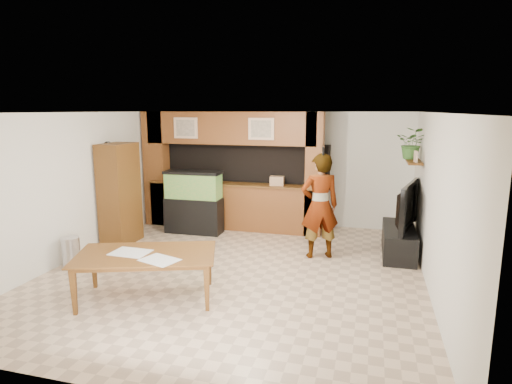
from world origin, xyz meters
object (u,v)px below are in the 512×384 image
(person, at_px, (320,206))
(pantry_cabinet, at_px, (120,194))
(television, at_px, (401,205))
(dining_table, at_px, (147,277))
(aquarium, at_px, (194,203))

(person, bearing_deg, pantry_cabinet, -19.75)
(pantry_cabinet, relative_size, person, 1.05)
(pantry_cabinet, xyz_separation_m, person, (3.94, 0.19, -0.05))
(television, distance_m, person, 1.50)
(pantry_cabinet, distance_m, dining_table, 2.98)
(pantry_cabinet, xyz_separation_m, dining_table, (1.83, -2.26, -0.66))
(television, bearing_deg, dining_table, 143.91)
(television, bearing_deg, pantry_cabinet, 111.31)
(aquarium, bearing_deg, pantry_cabinet, -137.64)
(dining_table, bearing_deg, television, 20.87)
(pantry_cabinet, distance_m, aquarium, 1.57)
(pantry_cabinet, height_order, television, pantry_cabinet)
(television, xyz_separation_m, dining_table, (-3.52, -2.97, -0.60))
(television, bearing_deg, aquarium, 99.17)
(aquarium, relative_size, person, 0.71)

